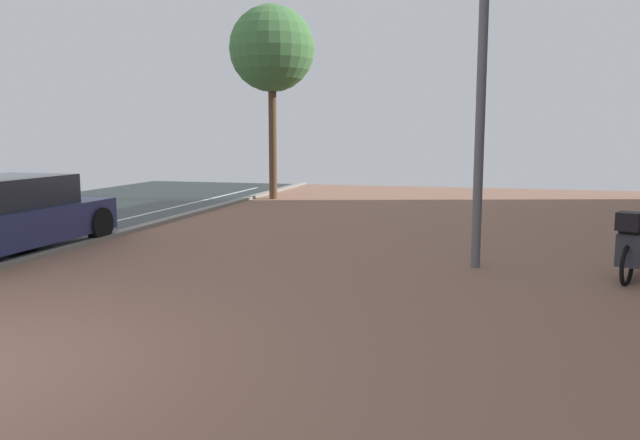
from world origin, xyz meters
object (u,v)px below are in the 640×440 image
Objects in this scene: parked_car_near at (1,216)px; street_tree at (272,50)px; scooter_near at (636,246)px; lamp_post at (483,30)px.

street_tree reaches higher than parked_car_near.
scooter_near is 3.72m from lamp_post.
street_tree reaches higher than scooter_near.
lamp_post reaches higher than scooter_near.
parked_car_near reaches higher than scooter_near.
lamp_post is at bearing 6.27° from parked_car_near.
lamp_post reaches higher than street_tree.
parked_car_near is at bearing -99.25° from street_tree.
scooter_near is at bearing -6.64° from lamp_post.
lamp_post reaches higher than parked_car_near.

